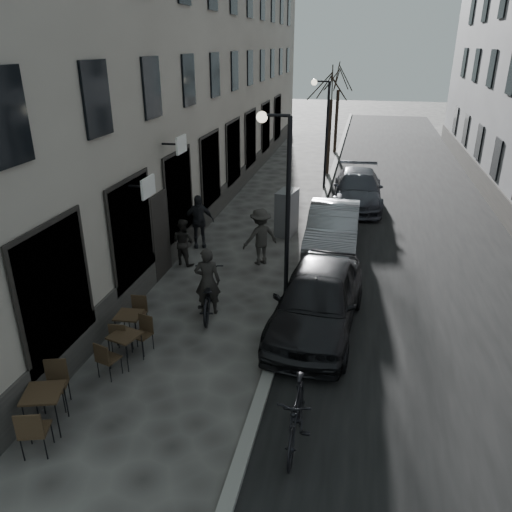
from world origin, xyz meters
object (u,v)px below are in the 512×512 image
at_px(bistro_set_c, 130,325).
at_px(car_near, 317,299).
at_px(bistro_set_a, 45,406).
at_px(streetlamp_far, 324,122).
at_px(bicycle, 208,293).
at_px(streetlamp_near, 282,189).
at_px(car_far, 358,189).
at_px(pedestrian_mid, 260,237).
at_px(tree_near, 332,84).
at_px(pedestrian_far, 198,221).
at_px(pedestrian_near, 183,242).
at_px(car_mid, 333,229).
at_px(moped, 296,414).
at_px(bistro_set_b, 126,346).
at_px(utility_cabinet, 287,212).
at_px(tree_far, 339,77).

height_order(bistro_set_c, car_near, car_near).
xyz_separation_m(bistro_set_a, bistro_set_c, (0.20, 3.08, -0.06)).
height_order(streetlamp_far, bicycle, streetlamp_far).
xyz_separation_m(streetlamp_near, car_far, (1.85, 9.34, -2.42)).
bearing_deg(car_near, pedestrian_mid, 125.29).
bearing_deg(tree_near, pedestrian_far, -106.58).
height_order(tree_near, bicycle, tree_near).
xyz_separation_m(pedestrian_near, car_far, (5.28, 7.66, -0.02)).
bearing_deg(bistro_set_c, bicycle, 46.10).
bearing_deg(pedestrian_far, bicycle, -90.54).
relative_size(car_near, car_far, 0.95).
distance_m(bistro_set_c, car_far, 13.22).
distance_m(bicycle, car_mid, 5.85).
xyz_separation_m(pedestrian_far, moped, (4.64, -8.59, -0.33)).
bearing_deg(pedestrian_near, car_mid, -134.39).
xyz_separation_m(car_mid, car_far, (0.68, 5.44, -0.04)).
bearing_deg(bistro_set_b, streetlamp_near, 69.21).
height_order(streetlamp_near, utility_cabinet, streetlamp_near).
distance_m(bistro_set_a, bistro_set_b, 2.28).
height_order(pedestrian_far, car_far, pedestrian_far).
height_order(tree_near, pedestrian_far, tree_near).
bearing_deg(car_near, pedestrian_near, 150.42).
xyz_separation_m(streetlamp_near, bistro_set_b, (-2.82, -3.76, -2.72)).
distance_m(tree_near, pedestrian_far, 12.82).
relative_size(bistro_set_b, car_near, 0.31).
bearing_deg(pedestrian_near, utility_cabinet, -108.94).
xyz_separation_m(streetlamp_far, utility_cabinet, (-0.63, -6.84, -2.33)).
bearing_deg(car_mid, bicycle, -119.87).
relative_size(tree_near, utility_cabinet, 3.43).
xyz_separation_m(utility_cabinet, pedestrian_far, (-2.80, -1.92, 0.10)).
bearing_deg(bistro_set_b, car_far, 86.43).
bearing_deg(car_far, car_mid, -98.76).
xyz_separation_m(streetlamp_near, moped, (1.21, -5.35, -2.56)).
distance_m(tree_near, pedestrian_near, 14.30).
height_order(tree_far, bicycle, tree_far).
bearing_deg(tree_near, pedestrian_mid, -94.91).
xyz_separation_m(bistro_set_c, utility_cabinet, (2.50, 8.07, 0.39)).
xyz_separation_m(bistro_set_b, bistro_set_c, (-0.31, 0.86, -0.00)).
bearing_deg(pedestrian_far, tree_far, 57.11).
bearing_deg(car_near, streetlamp_near, 134.10).
height_order(streetlamp_near, car_mid, streetlamp_near).
xyz_separation_m(bistro_set_a, car_mid, (4.50, 9.89, 0.29)).
xyz_separation_m(streetlamp_far, car_mid, (1.17, -8.10, -2.37)).
xyz_separation_m(streetlamp_far, bistro_set_c, (-3.13, -14.90, -2.72)).
height_order(bistro_set_a, pedestrian_near, pedestrian_near).
bearing_deg(tree_far, streetlamp_far, -90.46).
bearing_deg(tree_far, streetlamp_near, -90.20).
bearing_deg(bistro_set_c, utility_cabinet, 68.35).
bearing_deg(streetlamp_far, car_mid, -81.76).
bearing_deg(pedestrian_near, streetlamp_near, 173.69).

